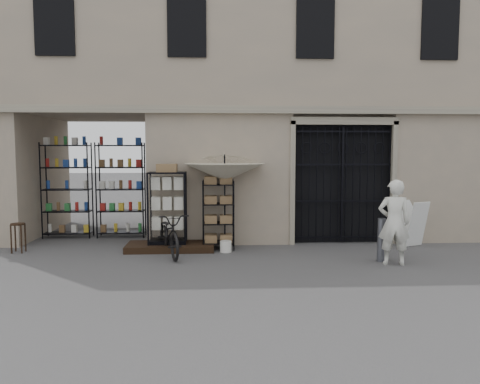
{
  "coord_description": "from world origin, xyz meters",
  "views": [
    {
      "loc": [
        -1.37,
        -9.15,
        2.28
      ],
      "look_at": [
        -0.8,
        1.4,
        1.35
      ],
      "focal_mm": 35.0,
      "sensor_mm": 36.0,
      "label": 1
    }
  ],
  "objects": [
    {
      "name": "ground",
      "position": [
        0.0,
        0.0,
        0.0
      ],
      "size": [
        80.0,
        80.0,
        0.0
      ],
      "primitive_type": "plane",
      "color": "#26262A",
      "rests_on": "ground"
    },
    {
      "name": "bicycle",
      "position": [
        -2.37,
        0.98,
        0.0
      ],
      "size": [
        0.88,
        1.09,
        1.8
      ],
      "primitive_type": "imported",
      "rotation": [
        0.0,
        0.0,
        0.3
      ],
      "color": "black",
      "rests_on": "ground"
    },
    {
      "name": "white_bucket",
      "position": [
        -1.13,
        1.26,
        0.13
      ],
      "size": [
        0.27,
        0.27,
        0.25
      ],
      "primitive_type": "cylinder",
      "rotation": [
        0.0,
        0.0,
        0.04
      ],
      "color": "silver",
      "rests_on": "ground"
    },
    {
      "name": "shop_recess",
      "position": [
        -4.5,
        2.8,
        1.5
      ],
      "size": [
        3.0,
        1.7,
        3.0
      ],
      "primitive_type": "cube",
      "color": "black",
      "rests_on": "ground"
    },
    {
      "name": "iron_gate",
      "position": [
        1.75,
        2.28,
        1.5
      ],
      "size": [
        2.5,
        0.21,
        3.0
      ],
      "color": "black",
      "rests_on": "ground"
    },
    {
      "name": "easel_sign",
      "position": [
        3.36,
        1.69,
        0.55
      ],
      "size": [
        0.69,
        0.74,
        1.07
      ],
      "rotation": [
        0.0,
        0.0,
        0.4
      ],
      "color": "silver",
      "rests_on": "ground"
    },
    {
      "name": "steel_bollard",
      "position": [
        2.06,
        0.2,
        0.45
      ],
      "size": [
        0.21,
        0.21,
        0.89
      ],
      "primitive_type": "cylinder",
      "rotation": [
        0.0,
        0.0,
        -0.31
      ],
      "color": "#5B5D66",
      "rests_on": "ground"
    },
    {
      "name": "shop_shelving",
      "position": [
        -4.55,
        3.3,
        1.25
      ],
      "size": [
        2.7,
        0.5,
        2.5
      ],
      "primitive_type": "cube",
      "color": "black",
      "rests_on": "ground"
    },
    {
      "name": "main_building",
      "position": [
        0.0,
        4.0,
        4.5
      ],
      "size": [
        14.0,
        4.0,
        9.0
      ],
      "primitive_type": "cube",
      "color": "gray",
      "rests_on": "ground"
    },
    {
      "name": "step_platform",
      "position": [
        -2.4,
        1.55,
        0.07
      ],
      "size": [
        2.0,
        0.9,
        0.15
      ],
      "primitive_type": "cube",
      "color": "black",
      "rests_on": "ground"
    },
    {
      "name": "wire_rack",
      "position": [
        -1.29,
        1.63,
        0.79
      ],
      "size": [
        0.85,
        0.74,
        1.61
      ],
      "rotation": [
        0.0,
        0.0,
        -0.41
      ],
      "color": "black",
      "rests_on": "ground"
    },
    {
      "name": "display_cabinet",
      "position": [
        -2.47,
        1.59,
        0.89
      ],
      "size": [
        0.95,
        0.77,
        1.79
      ],
      "rotation": [
        0.0,
        0.0,
        -0.38
      ],
      "color": "black",
      "rests_on": "step_platform"
    },
    {
      "name": "shopkeeper",
      "position": [
        2.21,
        -0.09,
        0.0
      ],
      "size": [
        0.91,
        1.8,
        0.41
      ],
      "primitive_type": "imported",
      "rotation": [
        0.0,
        0.0,
        2.97
      ],
      "color": "silver",
      "rests_on": "ground"
    },
    {
      "name": "market_umbrella",
      "position": [
        -1.14,
        1.62,
        1.9
      ],
      "size": [
        1.96,
        1.99,
        2.64
      ],
      "rotation": [
        0.0,
        0.0,
        0.24
      ],
      "color": "black",
      "rests_on": "ground"
    },
    {
      "name": "wooden_stool",
      "position": [
        -5.79,
        1.47,
        0.35
      ],
      "size": [
        0.35,
        0.35,
        0.66
      ],
      "rotation": [
        0.0,
        0.0,
        0.13
      ],
      "color": "black",
      "rests_on": "ground"
    }
  ]
}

